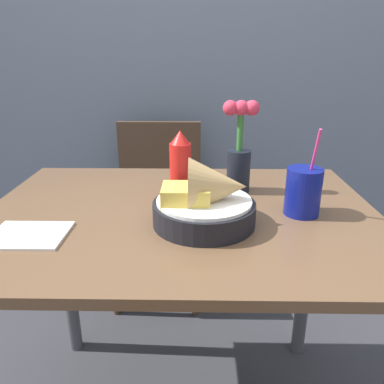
{
  "coord_description": "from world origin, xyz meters",
  "views": [
    {
      "loc": [
        0.04,
        -0.88,
        1.12
      ],
      "look_at": [
        0.03,
        -0.02,
        0.8
      ],
      "focal_mm": 35.0,
      "sensor_mm": 36.0,
      "label": 1
    }
  ],
  "objects_px": {
    "food_basket": "(208,201)",
    "ketchup_bottle": "(180,165)",
    "chair_far_window": "(159,193)",
    "drink_cup": "(303,193)",
    "flower_vase": "(239,153)"
  },
  "relations": [
    {
      "from": "flower_vase",
      "to": "ketchup_bottle",
      "type": "bearing_deg",
      "value": -166.39
    },
    {
      "from": "chair_far_window",
      "to": "drink_cup",
      "type": "bearing_deg",
      "value": -60.95
    },
    {
      "from": "drink_cup",
      "to": "flower_vase",
      "type": "height_order",
      "value": "flower_vase"
    },
    {
      "from": "chair_far_window",
      "to": "ketchup_bottle",
      "type": "relative_size",
      "value": 4.38
    },
    {
      "from": "chair_far_window",
      "to": "drink_cup",
      "type": "xyz_separation_m",
      "value": [
        0.45,
        -0.81,
        0.31
      ]
    },
    {
      "from": "chair_far_window",
      "to": "flower_vase",
      "type": "distance_m",
      "value": 0.8
    },
    {
      "from": "drink_cup",
      "to": "chair_far_window",
      "type": "bearing_deg",
      "value": 119.05
    },
    {
      "from": "food_basket",
      "to": "ketchup_bottle",
      "type": "bearing_deg",
      "value": 111.08
    },
    {
      "from": "food_basket",
      "to": "drink_cup",
      "type": "xyz_separation_m",
      "value": [
        0.24,
        0.06,
        -0.0
      ]
    },
    {
      "from": "flower_vase",
      "to": "drink_cup",
      "type": "bearing_deg",
      "value": -48.81
    },
    {
      "from": "food_basket",
      "to": "drink_cup",
      "type": "distance_m",
      "value": 0.25
    },
    {
      "from": "ketchup_bottle",
      "to": "food_basket",
      "type": "bearing_deg",
      "value": -68.92
    },
    {
      "from": "ketchup_bottle",
      "to": "flower_vase",
      "type": "relative_size",
      "value": 0.71
    },
    {
      "from": "chair_far_window",
      "to": "food_basket",
      "type": "relative_size",
      "value": 3.37
    },
    {
      "from": "chair_far_window",
      "to": "ketchup_bottle",
      "type": "xyz_separation_m",
      "value": [
        0.14,
        -0.68,
        0.34
      ]
    }
  ]
}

